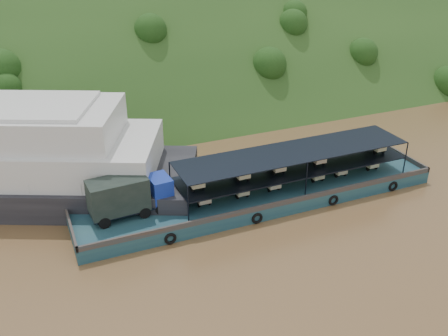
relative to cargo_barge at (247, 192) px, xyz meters
name	(u,v)px	position (x,y,z in m)	size (l,w,h in m)	color
ground	(256,208)	(0.42, -1.17, -1.19)	(160.00, 160.00, 0.00)	brown
hillside	(151,96)	(0.42, 34.83, -1.19)	(140.00, 28.00, 28.00)	#1D3915
cargo_barge	(247,192)	(0.00, 0.00, 0.00)	(35.00, 7.18, 4.80)	#153549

